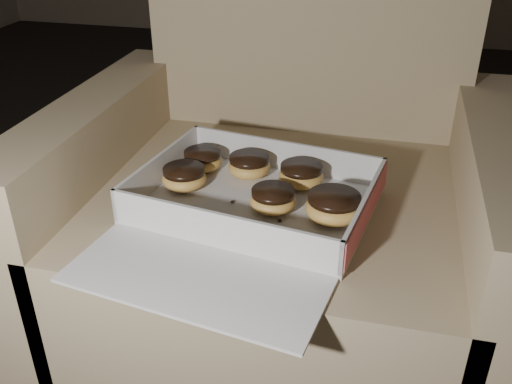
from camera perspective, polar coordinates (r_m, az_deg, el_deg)
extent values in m
plane|color=black|center=(1.45, -5.88, -6.68)|extent=(4.50, 4.50, 0.00)
cube|color=#91815C|center=(1.10, 2.23, -7.73)|extent=(0.64, 0.64, 0.38)
cube|color=#91815C|center=(1.20, 5.66, 17.47)|extent=(0.64, 0.13, 0.47)
cube|color=#91815C|center=(1.17, -14.68, -2.59)|extent=(0.11, 0.64, 0.50)
cube|color=#91815C|center=(1.07, 21.12, -7.21)|extent=(0.11, 0.64, 0.50)
cube|color=silver|center=(0.93, 0.00, -1.30)|extent=(0.40, 0.32, 0.01)
cube|color=silver|center=(1.02, 2.87, 3.68)|extent=(0.36, 0.06, 0.05)
cube|color=silver|center=(0.81, -3.63, -3.79)|extent=(0.36, 0.06, 0.05)
cube|color=silver|center=(0.98, -9.54, 2.30)|extent=(0.05, 0.27, 0.05)
cube|color=silver|center=(0.87, 10.84, -1.81)|extent=(0.05, 0.27, 0.05)
cube|color=#BB4B51|center=(0.87, 11.13, -1.87)|extent=(0.04, 0.26, 0.05)
cube|color=silver|center=(0.77, -6.10, -8.70)|extent=(0.37, 0.21, 0.01)
ellipsoid|color=#E6B550|center=(0.97, 4.53, 1.59)|extent=(0.08, 0.08, 0.04)
cylinder|color=black|center=(0.96, 4.57, 2.44)|extent=(0.07, 0.07, 0.01)
ellipsoid|color=#E6B550|center=(0.88, 7.76, -1.62)|extent=(0.09, 0.09, 0.04)
cylinder|color=black|center=(0.87, 7.84, -0.59)|extent=(0.08, 0.08, 0.01)
ellipsoid|color=#E6B550|center=(0.97, -7.19, 1.34)|extent=(0.07, 0.07, 0.04)
cylinder|color=black|center=(0.96, -7.24, 2.17)|extent=(0.07, 0.07, 0.01)
ellipsoid|color=#E6B550|center=(1.00, -0.67, 2.56)|extent=(0.07, 0.07, 0.04)
cylinder|color=black|center=(0.99, -0.68, 3.37)|extent=(0.07, 0.07, 0.01)
ellipsoid|color=#E6B550|center=(1.02, -5.35, 3.11)|extent=(0.07, 0.07, 0.03)
cylinder|color=black|center=(1.02, -5.39, 3.85)|extent=(0.07, 0.07, 0.01)
ellipsoid|color=#E6B550|center=(0.89, 1.70, -0.88)|extent=(0.07, 0.07, 0.03)
cylinder|color=black|center=(0.89, 1.72, -0.03)|extent=(0.07, 0.07, 0.01)
ellipsoid|color=black|center=(0.92, -2.35, -0.96)|extent=(0.01, 0.01, 0.00)
ellipsoid|color=black|center=(0.81, 2.37, -5.53)|extent=(0.01, 0.01, 0.00)
ellipsoid|color=black|center=(0.88, -3.89, -2.65)|extent=(0.01, 0.01, 0.00)
ellipsoid|color=black|center=(0.87, 2.39, -2.86)|extent=(0.01, 0.01, 0.00)
ellipsoid|color=black|center=(0.83, 4.08, -5.00)|extent=(0.01, 0.01, 0.00)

